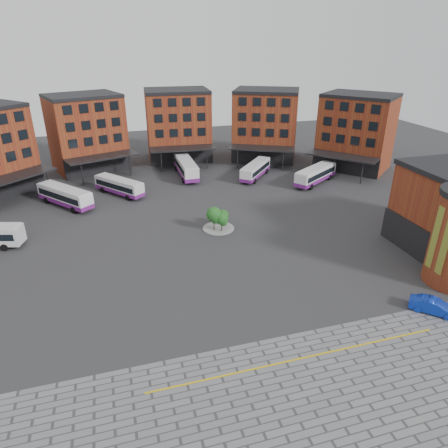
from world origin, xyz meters
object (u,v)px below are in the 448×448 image
object	(u,v)px
bus_d	(186,167)
blue_car	(434,306)
bus_e	(255,170)
bus_c	(119,186)
bus_f	(316,174)
tree_island	(219,218)
bus_b	(65,196)

from	to	relation	value
bus_d	blue_car	distance (m)	50.25
bus_e	blue_car	xyz separation A→B (m)	(2.38, -43.56, -0.83)
bus_c	bus_e	bearing A→B (deg)	-33.56
bus_d	bus_f	xyz separation A→B (m)	(21.90, -10.54, -0.12)
bus_d	tree_island	bearing A→B (deg)	-90.56
tree_island	bus_d	bearing A→B (deg)	89.28
bus_b	bus_e	xyz separation A→B (m)	(33.77, 4.81, -0.11)
bus_c	bus_d	xyz separation A→B (m)	(12.81, 6.46, 0.25)
tree_island	bus_d	distance (m)	24.46
tree_island	blue_car	world-z (taller)	tree_island
blue_car	bus_b	bearing A→B (deg)	86.68
tree_island	blue_car	xyz separation A→B (m)	(15.19, -23.53, -1.14)
bus_f	blue_car	distance (m)	38.10
bus_c	bus_d	bearing A→B (deg)	-11.40
tree_island	bus_c	distance (m)	21.92
tree_island	bus_c	world-z (taller)	tree_island
bus_b	bus_f	bearing A→B (deg)	-40.90
tree_island	bus_b	world-z (taller)	tree_island
bus_d	bus_f	size ratio (longest dim) A/B	1.11
bus_b	bus_c	distance (m)	8.91
bus_e	bus_d	bearing A→B (deg)	-158.67
bus_b	bus_f	distance (m)	43.19
bus_e	bus_f	xyz separation A→B (m)	(9.39, -6.12, 0.10)
tree_island	bus_f	xyz separation A→B (m)	(22.20, 13.91, -0.22)
tree_island	bus_e	world-z (taller)	tree_island
bus_d	bus_f	distance (m)	24.30
bus_e	blue_car	world-z (taller)	bus_e
bus_c	bus_d	world-z (taller)	bus_d
bus_b	blue_car	xyz separation A→B (m)	(36.16, -38.75, -0.94)
blue_car	bus_d	bearing A→B (deg)	60.89
bus_c	bus_f	xyz separation A→B (m)	(34.70, -4.09, 0.14)
bus_c	bus_d	size ratio (longest dim) A/B	0.80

